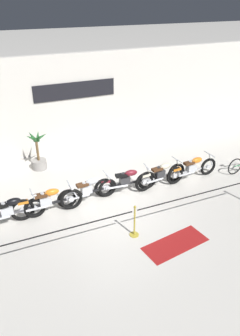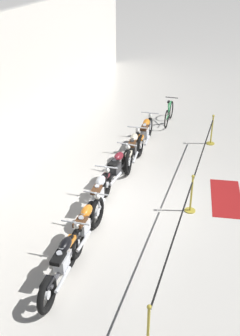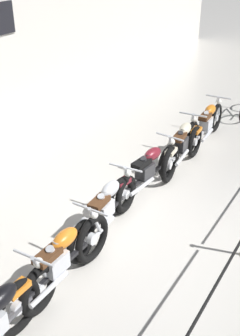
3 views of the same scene
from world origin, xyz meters
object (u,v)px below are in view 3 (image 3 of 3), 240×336
object	(u,v)px
motorcycle_orange_1	(59,264)
motorcycle_orange_5	(207,125)
motorcycle_silver_2	(106,210)
motorcycle_cream_4	(182,145)
stanchion_far_left	(225,276)
motorcycle_maroon_3	(147,172)

from	to	relation	value
motorcycle_orange_1	motorcycle_orange_5	xyz separation A→B (m)	(5.55, 0.05, -0.01)
motorcycle_orange_1	motorcycle_silver_2	bearing A→B (deg)	6.88
motorcycle_cream_4	stanchion_far_left	distance (m)	4.11
motorcycle_silver_2	motorcycle_orange_5	distance (m)	4.14
motorcycle_orange_1	stanchion_far_left	bearing A→B (deg)	-71.18
motorcycle_silver_2	motorcycle_orange_5	xyz separation A→B (m)	(4.13, -0.12, 0.01)
motorcycle_cream_4	stanchion_far_left	size ratio (longest dim) A/B	0.25
motorcycle_orange_1	motorcycle_maroon_3	xyz separation A→B (m)	(2.85, 0.18, -0.02)
motorcycle_silver_2	motorcycle_maroon_3	bearing A→B (deg)	0.31
motorcycle_maroon_3	motorcycle_cream_4	distance (m)	1.36
motorcycle_orange_1	motorcycle_cream_4	distance (m)	4.21
motorcycle_maroon_3	motorcycle_orange_5	distance (m)	2.71
motorcycle_orange_1	motorcycle_cream_4	bearing A→B (deg)	1.15
motorcycle_orange_5	motorcycle_cream_4	bearing A→B (deg)	178.49
motorcycle_cream_4	motorcycle_maroon_3	bearing A→B (deg)	176.02
motorcycle_silver_2	stanchion_far_left	size ratio (longest dim) A/B	0.25
motorcycle_orange_1	stanchion_far_left	distance (m)	2.18
motorcycle_maroon_3	motorcycle_orange_5	world-z (taller)	motorcycle_maroon_3
motorcycle_orange_5	motorcycle_orange_1	bearing A→B (deg)	-179.50
motorcycle_orange_1	stanchion_far_left	xyz separation A→B (m)	(0.70, -2.05, 0.23)
motorcycle_orange_1	motorcycle_maroon_3	bearing A→B (deg)	3.59
motorcycle_orange_1	motorcycle_cream_4	xyz separation A→B (m)	(4.21, 0.08, -0.00)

